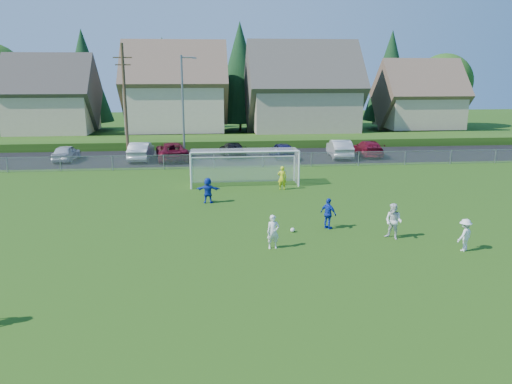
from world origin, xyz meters
The scene contains 23 objects.
ground centered at (0.00, 0.00, 0.00)m, with size 160.00×160.00×0.00m, color #193D0C.
asphalt_lot centered at (0.00, 27.50, 0.01)m, with size 60.00×60.00×0.00m, color black.
grass_embankment centered at (0.00, 35.00, 0.40)m, with size 70.00×6.00×0.80m, color #1E420F.
soccer_ball centered at (1.53, 5.25, 0.11)m, with size 0.22×0.22×0.22m, color white.
player_white_a centered at (0.27, 3.08, 0.77)m, with size 0.56×0.37×1.53m, color white.
player_white_b centered at (6.06, 3.80, 0.85)m, with size 0.83×0.65×1.71m, color white.
player_white_c centered at (8.58, 1.93, 0.72)m, with size 0.94×0.54×1.45m, color white.
player_blue_a centered at (3.39, 5.62, 0.78)m, with size 0.92×0.38×1.57m, color #1232B1.
player_blue_b centered at (-2.55, 11.26, 0.77)m, with size 1.43×0.46×1.54m, color #1232B1.
goalkeeper centered at (2.38, 14.22, 0.79)m, with size 0.58×0.38×1.59m, color yellow.
car_a centered at (-14.83, 26.90, 0.70)m, with size 1.65×4.10×1.40m, color #BBBDC3.
car_b centered at (-8.32, 26.60, 0.80)m, with size 1.70×4.88×1.61m, color silver.
car_c centered at (-5.62, 26.51, 0.78)m, with size 2.60×5.64×1.57m, color #5D0A1C.
car_d centered at (-0.20, 27.21, 0.69)m, with size 1.92×4.73×1.37m, color black.
car_e centered at (4.21, 26.20, 0.72)m, with size 1.70×4.23×1.44m, color #15154B.
car_f centered at (9.51, 26.22, 0.82)m, with size 1.73×4.97×1.64m, color #B1B1B1.
car_g centered at (12.35, 26.71, 0.72)m, with size 2.01×4.94×1.43m, color maroon.
soccer_goal centered at (0.00, 16.05, 1.63)m, with size 7.42×1.90×2.50m.
chainlink_fence centered at (0.00, 22.00, 0.63)m, with size 52.06×0.06×1.20m.
streetlight centered at (-4.45, 26.00, 4.84)m, with size 1.38×0.18×9.00m.
utility_pole centered at (-9.50, 27.00, 5.15)m, with size 1.60×0.26×10.00m.
houses_row centered at (1.97, 42.46, 7.33)m, with size 53.90×11.45×13.27m.
tree_row centered at (1.04, 48.74, 6.91)m, with size 65.98×12.36×13.80m.
Camera 1 is at (-2.62, -17.80, 7.74)m, focal length 35.00 mm.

